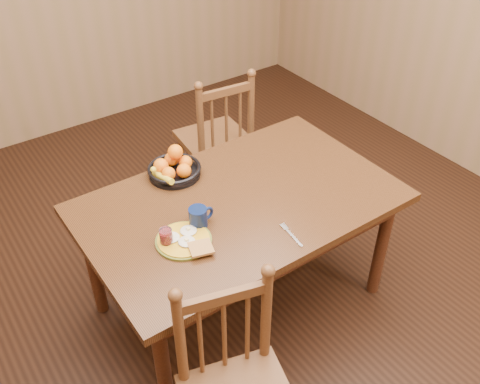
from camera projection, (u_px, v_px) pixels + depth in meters
room at (240, 94)px, 2.36m from camera, size 4.52×5.02×2.72m
dining_table at (240, 213)px, 2.78m from camera, size 1.60×1.00×0.75m
chair_far at (217, 139)px, 3.70m from camera, size 0.49×0.48×0.99m
breakfast_plate at (185, 240)px, 2.47m from camera, size 0.26×0.30×0.04m
fork at (290, 234)px, 2.52m from camera, size 0.04×0.18×0.00m
spoon at (198, 237)px, 2.50m from camera, size 0.06×0.15×0.01m
coffee_mug at (199, 217)px, 2.54m from camera, size 0.13×0.09×0.10m
juice_glass at (166, 238)px, 2.44m from camera, size 0.06×0.06×0.09m
fruit_bowl at (174, 168)px, 2.87m from camera, size 0.29×0.29×0.17m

